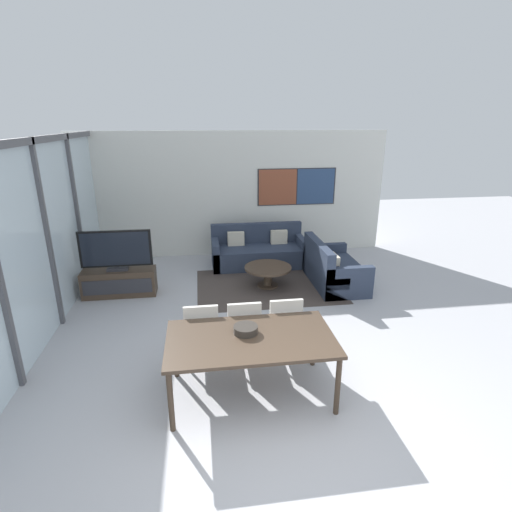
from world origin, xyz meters
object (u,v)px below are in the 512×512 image
at_px(dining_table, 251,342).
at_px(sofa_main, 258,252).
at_px(coffee_table, 268,272).
at_px(dining_chair_centre, 244,326).
at_px(dining_chair_left, 202,329).
at_px(fruit_bowl, 246,329).
at_px(television, 116,251).
at_px(dining_chair_right, 284,322).
at_px(sofa_side, 332,271).
at_px(tv_console, 120,282).

bearing_deg(dining_table, sofa_main, 80.47).
height_order(coffee_table, dining_chair_centre, dining_chair_centre).
xyz_separation_m(dining_chair_left, fruit_bowl, (0.50, -0.62, 0.30)).
bearing_deg(fruit_bowl, dining_chair_centre, 86.10).
height_order(coffee_table, dining_chair_left, dining_chair_left).
relative_size(television, dining_chair_left, 1.42).
distance_m(coffee_table, dining_chair_right, 2.36).
xyz_separation_m(sofa_side, dining_table, (-1.95, -3.01, 0.40)).
height_order(tv_console, dining_table, dining_table).
bearing_deg(television, dining_chair_centre, -49.85).
xyz_separation_m(tv_console, television, (-0.00, 0.00, 0.60)).
height_order(sofa_main, dining_chair_centre, dining_chair_centre).
distance_m(dining_table, dining_chair_centre, 0.74).
distance_m(sofa_main, sofa_side, 1.82).
height_order(tv_console, sofa_main, sofa_main).
bearing_deg(dining_chair_right, dining_table, -125.89).
bearing_deg(sofa_side, dining_table, 147.00).
xyz_separation_m(sofa_main, dining_chair_left, (-1.27, -3.63, 0.21)).
relative_size(sofa_main, dining_chair_centre, 2.31).
xyz_separation_m(dining_chair_left, dining_chair_right, (1.08, 0.02, 0.00)).
bearing_deg(tv_console, sofa_main, 25.19).
distance_m(sofa_main, dining_chair_centre, 3.71).
height_order(sofa_side, dining_chair_right, dining_chair_right).
bearing_deg(dining_chair_centre, tv_console, 130.15).
bearing_deg(dining_chair_centre, television, 130.15).
bearing_deg(dining_chair_left, fruit_bowl, -51.17).
height_order(coffee_table, dining_chair_right, dining_chair_right).
relative_size(coffee_table, dining_chair_right, 1.02).
height_order(sofa_side, fruit_bowl, sofa_side).
xyz_separation_m(television, coffee_table, (2.71, 0.02, -0.55)).
bearing_deg(dining_table, tv_console, 122.85).
bearing_deg(fruit_bowl, television, 123.17).
bearing_deg(sofa_side, sofa_main, 42.33).
relative_size(sofa_side, dining_chair_centre, 1.76).
xyz_separation_m(tv_console, sofa_main, (2.71, 1.28, 0.04)).
bearing_deg(television, sofa_side, -0.97).
bearing_deg(dining_chair_left, television, 121.56).
relative_size(dining_chair_left, dining_chair_centre, 1.00).
height_order(tv_console, dining_chair_centre, dining_chair_centre).
bearing_deg(dining_table, dining_chair_centre, 90.00).
xyz_separation_m(tv_console, dining_table, (1.98, -3.07, 0.44)).
distance_m(coffee_table, dining_chair_centre, 2.49).
bearing_deg(sofa_main, dining_chair_left, -109.26).
bearing_deg(dining_chair_right, sofa_side, 57.99).
xyz_separation_m(tv_console, coffee_table, (2.71, 0.02, 0.06)).
height_order(coffee_table, fruit_bowl, fruit_bowl).
xyz_separation_m(sofa_side, coffee_table, (-1.22, 0.08, 0.02)).
bearing_deg(tv_console, fruit_bowl, -56.82).
height_order(sofa_main, dining_table, sofa_main).
bearing_deg(dining_chair_right, television, 137.27).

